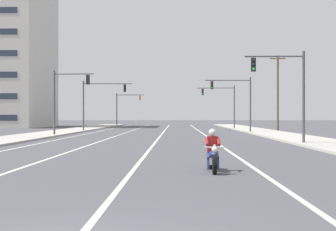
{
  "coord_description": "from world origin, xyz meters",
  "views": [
    {
      "loc": [
        1.56,
        -6.9,
        1.91
      ],
      "look_at": [
        1.12,
        18.57,
        1.92
      ],
      "focal_mm": 52.51,
      "sensor_mm": 36.0,
      "label": 1
    }
  ],
  "objects_px": {
    "traffic_signal_far_left": "(125,104)",
    "traffic_signal_mid_left": "(98,97)",
    "traffic_signal_mid_right": "(237,96)",
    "utility_pole_right_far": "(278,92)",
    "motorcycle_with_rider": "(213,154)",
    "traffic_signal_near_left": "(65,93)",
    "traffic_signal_far_right": "(223,100)",
    "traffic_signal_near_right": "(287,84)"
  },
  "relations": [
    {
      "from": "traffic_signal_far_left",
      "to": "traffic_signal_mid_left",
      "type": "bearing_deg",
      "value": -89.7
    },
    {
      "from": "traffic_signal_mid_right",
      "to": "utility_pole_right_far",
      "type": "distance_m",
      "value": 10.17
    },
    {
      "from": "motorcycle_with_rider",
      "to": "utility_pole_right_far",
      "type": "xyz_separation_m",
      "value": [
        11.67,
        45.92,
        4.41
      ]
    },
    {
      "from": "traffic_signal_mid_right",
      "to": "traffic_signal_far_left",
      "type": "height_order",
      "value": "same"
    },
    {
      "from": "traffic_signal_mid_right",
      "to": "traffic_signal_mid_left",
      "type": "height_order",
      "value": "same"
    },
    {
      "from": "motorcycle_with_rider",
      "to": "traffic_signal_mid_left",
      "type": "bearing_deg",
      "value": 104.13
    },
    {
      "from": "traffic_signal_near_left",
      "to": "traffic_signal_far_left",
      "type": "height_order",
      "value": "same"
    },
    {
      "from": "utility_pole_right_far",
      "to": "traffic_signal_mid_right",
      "type": "bearing_deg",
      "value": -127.42
    },
    {
      "from": "traffic_signal_mid_right",
      "to": "motorcycle_with_rider",
      "type": "bearing_deg",
      "value": -98.29
    },
    {
      "from": "traffic_signal_near_left",
      "to": "utility_pole_right_far",
      "type": "bearing_deg",
      "value": 35.32
    },
    {
      "from": "motorcycle_with_rider",
      "to": "traffic_signal_far_left",
      "type": "distance_m",
      "value": 77.06
    },
    {
      "from": "traffic_signal_mid_right",
      "to": "traffic_signal_far_right",
      "type": "relative_size",
      "value": 1.0
    },
    {
      "from": "traffic_signal_near_left",
      "to": "traffic_signal_mid_left",
      "type": "xyz_separation_m",
      "value": [
        0.85,
        13.93,
        0.13
      ]
    },
    {
      "from": "motorcycle_with_rider",
      "to": "utility_pole_right_far",
      "type": "distance_m",
      "value": 47.58
    },
    {
      "from": "traffic_signal_far_right",
      "to": "utility_pole_right_far",
      "type": "distance_m",
      "value": 9.41
    },
    {
      "from": "traffic_signal_near_right",
      "to": "traffic_signal_far_right",
      "type": "height_order",
      "value": "same"
    },
    {
      "from": "traffic_signal_mid_right",
      "to": "traffic_signal_mid_left",
      "type": "relative_size",
      "value": 1.0
    },
    {
      "from": "traffic_signal_near_left",
      "to": "traffic_signal_mid_left",
      "type": "relative_size",
      "value": 1.0
    },
    {
      "from": "traffic_signal_mid_right",
      "to": "traffic_signal_mid_left",
      "type": "distance_m",
      "value": 17.27
    },
    {
      "from": "traffic_signal_mid_right",
      "to": "traffic_signal_far_left",
      "type": "distance_m",
      "value": 41.74
    },
    {
      "from": "traffic_signal_near_right",
      "to": "traffic_signal_far_left",
      "type": "relative_size",
      "value": 1.0
    },
    {
      "from": "motorcycle_with_rider",
      "to": "traffic_signal_mid_right",
      "type": "bearing_deg",
      "value": 81.71
    },
    {
      "from": "traffic_signal_near_left",
      "to": "traffic_signal_far_left",
      "type": "distance_m",
      "value": 46.85
    },
    {
      "from": "traffic_signal_far_right",
      "to": "motorcycle_with_rider",
      "type": "bearing_deg",
      "value": -95.84
    },
    {
      "from": "motorcycle_with_rider",
      "to": "traffic_signal_near_left",
      "type": "bearing_deg",
      "value": 111.81
    },
    {
      "from": "motorcycle_with_rider",
      "to": "traffic_signal_near_right",
      "type": "height_order",
      "value": "traffic_signal_near_right"
    },
    {
      "from": "traffic_signal_far_left",
      "to": "traffic_signal_mid_right",
      "type": "bearing_deg",
      "value": -66.59
    },
    {
      "from": "traffic_signal_near_left",
      "to": "utility_pole_right_far",
      "type": "distance_m",
      "value": 28.7
    },
    {
      "from": "traffic_signal_near_right",
      "to": "traffic_signal_far_right",
      "type": "xyz_separation_m",
      "value": [
        -0.67,
        37.08,
        0.09
      ]
    },
    {
      "from": "traffic_signal_far_right",
      "to": "utility_pole_right_far",
      "type": "height_order",
      "value": "utility_pole_right_far"
    },
    {
      "from": "traffic_signal_far_left",
      "to": "utility_pole_right_far",
      "type": "distance_m",
      "value": 37.86
    },
    {
      "from": "traffic_signal_far_left",
      "to": "traffic_signal_near_left",
      "type": "bearing_deg",
      "value": -90.82
    },
    {
      "from": "traffic_signal_mid_left",
      "to": "utility_pole_right_far",
      "type": "relative_size",
      "value": 0.65
    },
    {
      "from": "traffic_signal_mid_right",
      "to": "traffic_signal_mid_left",
      "type": "xyz_separation_m",
      "value": [
        -16.41,
        5.39,
        0.05
      ]
    },
    {
      "from": "traffic_signal_mid_left",
      "to": "traffic_signal_near_right",
      "type": "bearing_deg",
      "value": -58.29
    },
    {
      "from": "traffic_signal_far_left",
      "to": "utility_pole_right_far",
      "type": "bearing_deg",
      "value": -53.08
    },
    {
      "from": "traffic_signal_far_right",
      "to": "traffic_signal_mid_left",
      "type": "bearing_deg",
      "value": -149.44
    },
    {
      "from": "traffic_signal_near_right",
      "to": "traffic_signal_far_left",
      "type": "distance_m",
      "value": 62.75
    },
    {
      "from": "traffic_signal_near_left",
      "to": "utility_pole_right_far",
      "type": "height_order",
      "value": "utility_pole_right_far"
    },
    {
      "from": "utility_pole_right_far",
      "to": "traffic_signal_mid_left",
      "type": "bearing_deg",
      "value": -173.29
    },
    {
      "from": "traffic_signal_near_left",
      "to": "traffic_signal_far_right",
      "type": "height_order",
      "value": "same"
    },
    {
      "from": "traffic_signal_mid_left",
      "to": "utility_pole_right_far",
      "type": "height_order",
      "value": "utility_pole_right_far"
    }
  ]
}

